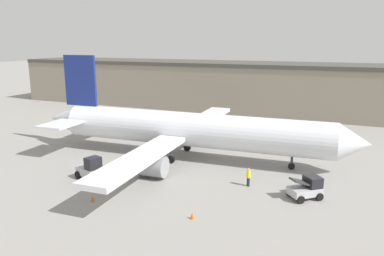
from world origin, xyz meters
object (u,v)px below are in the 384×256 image
Objects in this scene: baggage_tug at (91,169)px; safety_cone_near at (192,216)px; safety_cone_far at (93,199)px; airplane at (184,130)px; ground_crew_worker at (248,177)px; belt_loader_truck at (307,188)px.

safety_cone_near is (12.71, -3.95, -0.80)m from baggage_tug.
airplane is at bearing 81.75° from safety_cone_far.
safety_cone_near is at bearing 0.71° from baggage_tug.
baggage_tug is at bearing 6.91° from ground_crew_worker.
ground_crew_worker is at bearing 34.24° from baggage_tug.
safety_cone_far is at bearing 27.91° from ground_crew_worker.
safety_cone_far is at bearing -101.02° from airplane.
belt_loader_truck is at bearing 44.60° from safety_cone_near.
safety_cone_far is at bearing -177.55° from safety_cone_near.
belt_loader_truck reaches higher than ground_crew_worker.
ground_crew_worker is 3.25× the size of safety_cone_far.
baggage_tug is (-14.98, -4.37, 0.12)m from ground_crew_worker.
safety_cone_near and safety_cone_far have the same top height.
baggage_tug is (-5.65, -10.30, -2.33)m from airplane.
ground_crew_worker is at bearing -35.20° from airplane.
ground_crew_worker is (9.33, -5.93, -2.45)m from airplane.
ground_crew_worker is 14.41m from safety_cone_far.
baggage_tug reaches higher than belt_loader_truck.
ground_crew_worker is at bearing 131.06° from belt_loader_truck.
safety_cone_near is at bearing 2.45° from safety_cone_far.
baggage_tug is at bearing -121.52° from airplane.
belt_loader_truck reaches higher than safety_cone_near.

